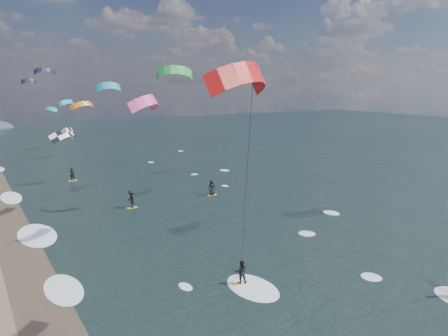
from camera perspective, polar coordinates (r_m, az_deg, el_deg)
kitesurfer_near_b at (r=20.83m, az=3.59°, el=0.70°), size 6.89×8.60×13.76m
far_kitesurfers at (r=47.34m, az=-10.47°, el=-2.91°), size 12.62×16.49×1.83m
bg_kite_field at (r=66.17m, az=-18.82°, el=9.32°), size 12.55×73.36×8.55m
shoreline_surf at (r=28.76m, az=-20.65°, el=-14.91°), size 2.40×79.40×0.11m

